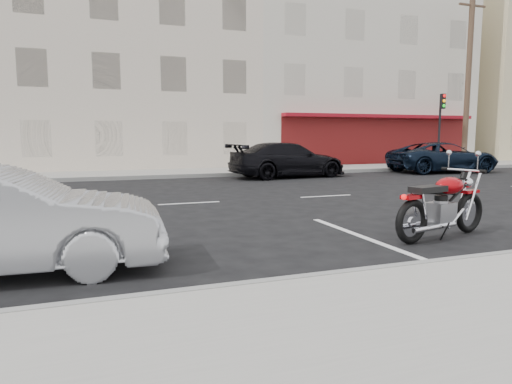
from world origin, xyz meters
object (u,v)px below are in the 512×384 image
at_px(fire_hydrant, 414,158).
at_px(car_far, 288,160).
at_px(motorcycle, 470,203).
at_px(utility_pole, 468,81).
at_px(suv_far, 443,157).
at_px(traffic_light, 441,120).

xyz_separation_m(fire_hydrant, car_far, (-8.59, -2.64, 0.20)).
relative_size(motorcycle, car_far, 0.46).
distance_m(utility_pole, motorcycle, 19.78).
height_order(utility_pole, suv_far, utility_pole).
bearing_deg(utility_pole, traffic_light, -172.39).
height_order(traffic_light, car_far, traffic_light).
relative_size(fire_hydrant, suv_far, 0.14).
height_order(utility_pole, fire_hydrant, utility_pole).
distance_m(utility_pole, suv_far, 6.51).
height_order(traffic_light, fire_hydrant, traffic_light).
bearing_deg(car_far, traffic_light, -81.60).
distance_m(traffic_light, car_far, 10.55).
bearing_deg(motorcycle, fire_hydrant, 41.00).
relative_size(utility_pole, suv_far, 1.75).
xyz_separation_m(utility_pole, car_far, (-12.09, -2.74, -4.01)).
xyz_separation_m(utility_pole, motorcycle, (-13.47, -13.86, -4.21)).
distance_m(motorcycle, car_far, 11.21).
xyz_separation_m(traffic_light, suv_far, (-2.17, -2.69, -1.84)).
bearing_deg(fire_hydrant, suv_far, -103.20).
relative_size(utility_pole, traffic_light, 2.37).
distance_m(traffic_light, suv_far, 3.92).
bearing_deg(traffic_light, suv_far, -128.90).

